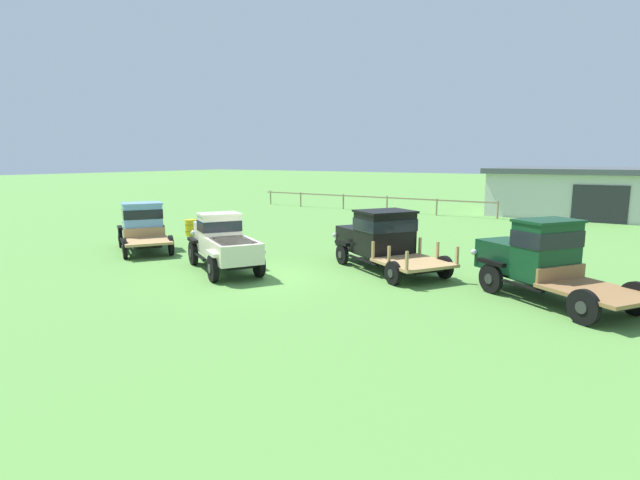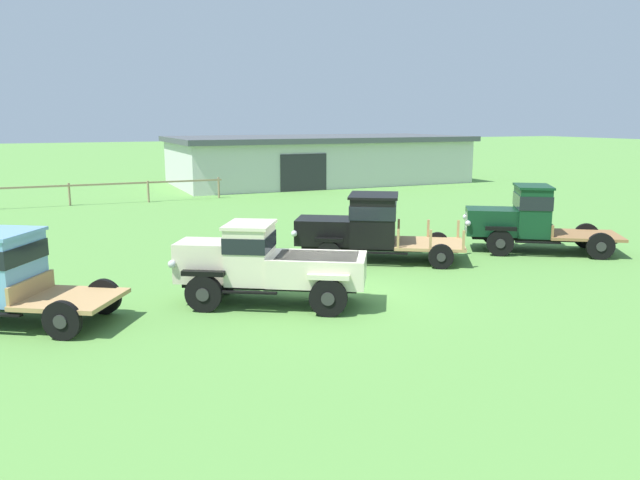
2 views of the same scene
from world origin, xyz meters
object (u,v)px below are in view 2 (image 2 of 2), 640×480
(farm_shed, at_px, (318,159))
(vintage_truck_midrow_center, at_px, (365,225))
(vintage_truck_second_in_line, at_px, (266,263))
(vintage_truck_far_side, at_px, (525,218))

(farm_shed, height_order, vintage_truck_midrow_center, farm_shed)
(vintage_truck_second_in_line, bearing_deg, vintage_truck_far_side, 13.34)
(vintage_truck_midrow_center, distance_m, vintage_truck_far_side, 5.88)
(vintage_truck_midrow_center, bearing_deg, vintage_truck_far_side, -10.81)
(vintage_truck_second_in_line, distance_m, vintage_truck_far_side, 10.75)
(vintage_truck_midrow_center, relative_size, vintage_truck_far_side, 1.07)
(farm_shed, bearing_deg, vintage_truck_midrow_center, -109.87)
(farm_shed, relative_size, vintage_truck_midrow_center, 3.69)
(vintage_truck_midrow_center, height_order, vintage_truck_far_side, vintage_truck_far_side)
(vintage_truck_second_in_line, distance_m, vintage_truck_midrow_center, 5.90)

